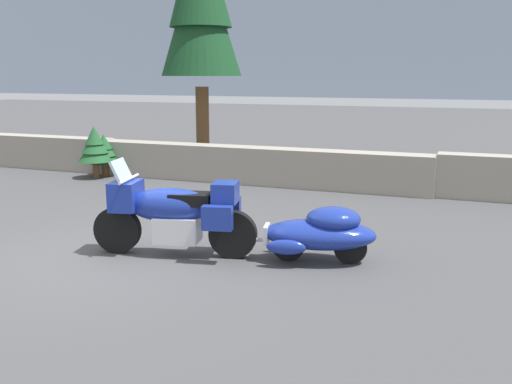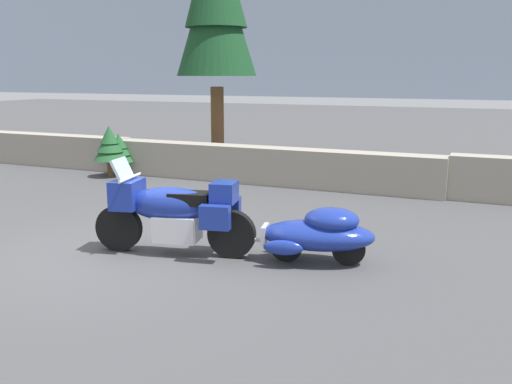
{
  "view_description": "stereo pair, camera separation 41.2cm",
  "coord_description": "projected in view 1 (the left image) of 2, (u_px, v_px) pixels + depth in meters",
  "views": [
    {
      "loc": [
        4.69,
        -6.19,
        2.47
      ],
      "look_at": [
        1.87,
        1.18,
        0.85
      ],
      "focal_mm": 40.27,
      "sensor_mm": 36.0,
      "label": 1
    },
    {
      "loc": [
        5.07,
        -6.03,
        2.47
      ],
      "look_at": [
        1.87,
        1.18,
        0.85
      ],
      "focal_mm": 40.27,
      "sensor_mm": 36.0,
      "label": 2
    }
  ],
  "objects": [
    {
      "name": "touring_motorcycle",
      "position": [
        173.0,
        212.0,
        7.88
      ],
      "size": [
        2.29,
        1.04,
        1.33
      ],
      "color": "black",
      "rests_on": "ground"
    },
    {
      "name": "stone_guard_wall",
      "position": [
        249.0,
        164.0,
        13.26
      ],
      "size": [
        24.0,
        0.66,
        0.9
      ],
      "color": "gray",
      "rests_on": "ground"
    },
    {
      "name": "pine_sapling_near",
      "position": [
        104.0,
        150.0,
        14.09
      ],
      "size": [
        0.77,
        0.77,
        1.04
      ],
      "color": "brown",
      "rests_on": "ground"
    },
    {
      "name": "car_shaped_trailer",
      "position": [
        320.0,
        232.0,
        7.63
      ],
      "size": [
        2.23,
        1.02,
        0.76
      ],
      "color": "black",
      "rests_on": "ground"
    },
    {
      "name": "ground_plane",
      "position": [
        97.0,
        260.0,
        7.8
      ],
      "size": [
        80.0,
        80.0,
        0.0
      ],
      "primitive_type": "plane",
      "color": "#424244"
    },
    {
      "name": "distant_ridgeline",
      "position": [
        452.0,
        40.0,
        94.02
      ],
      "size": [
        240.0,
        80.0,
        16.0
      ],
      "primitive_type": "cube",
      "color": "#99A8BF",
      "rests_on": "ground"
    },
    {
      "name": "pine_sapling_farther",
      "position": [
        95.0,
        146.0,
        13.82
      ],
      "size": [
        0.82,
        0.82,
        1.25
      ],
      "color": "brown",
      "rests_on": "ground"
    }
  ]
}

